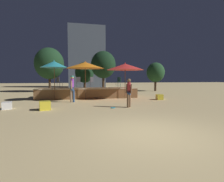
{
  "coord_description": "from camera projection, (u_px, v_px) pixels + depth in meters",
  "views": [
    {
      "loc": [
        -2.19,
        -4.71,
        1.63
      ],
      "look_at": [
        0.0,
        4.95,
        0.92
      ],
      "focal_mm": 28.0,
      "sensor_mm": 36.0,
      "label": 1
    }
  ],
  "objects": [
    {
      "name": "background_tree_0",
      "position": [
        84.0,
        73.0,
        23.84
      ],
      "size": [
        2.54,
        2.54,
        3.84
      ],
      "color": "#3D2B1C",
      "rests_on": "ground"
    },
    {
      "name": "bistro_chair_2",
      "position": [
        91.0,
        81.0,
        15.47
      ],
      "size": [
        0.47,
        0.48,
        0.9
      ],
      "rotation": [
        0.0,
        0.0,
        3.75
      ],
      "color": "#47474C",
      "rests_on": "wooden_deck"
    },
    {
      "name": "ground_plane",
      "position": [
        149.0,
        134.0,
        5.18
      ],
      "size": [
        120.0,
        120.0,
        0.0
      ],
      "primitive_type": "plane",
      "color": "tan"
    },
    {
      "name": "patio_umbrella_1",
      "position": [
        125.0,
        67.0,
        13.98
      ],
      "size": [
        3.0,
        3.0,
        2.89
      ],
      "color": "brown",
      "rests_on": "ground"
    },
    {
      "name": "person_1",
      "position": [
        72.0,
        87.0,
        11.89
      ],
      "size": [
        0.3,
        0.5,
        1.82
      ],
      "rotation": [
        0.0,
        0.0,
        2.91
      ],
      "color": "#2D4C7F",
      "rests_on": "ground"
    },
    {
      "name": "cube_seat_0",
      "position": [
        45.0,
        106.0,
        9.05
      ],
      "size": [
        0.64,
        0.64,
        0.46
      ],
      "rotation": [
        0.0,
        0.0,
        0.21
      ],
      "color": "yellow",
      "rests_on": "ground"
    },
    {
      "name": "background_tree_2",
      "position": [
        103.0,
        65.0,
        21.13
      ],
      "size": [
        2.99,
        2.99,
        4.94
      ],
      "color": "#3D2B1C",
      "rests_on": "ground"
    },
    {
      "name": "bistro_chair_0",
      "position": [
        119.0,
        81.0,
        16.24
      ],
      "size": [
        0.48,
        0.48,
        0.9
      ],
      "rotation": [
        0.0,
        0.0,
        5.53
      ],
      "color": "#1E4C47",
      "rests_on": "wooden_deck"
    },
    {
      "name": "patio_umbrella_2",
      "position": [
        85.0,
        65.0,
        13.24
      ],
      "size": [
        2.86,
        2.86,
        2.95
      ],
      "color": "brown",
      "rests_on": "ground"
    },
    {
      "name": "cube_seat_1",
      "position": [
        7.0,
        106.0,
        9.26
      ],
      "size": [
        0.55,
        0.55,
        0.39
      ],
      "rotation": [
        0.0,
        0.0,
        0.24
      ],
      "color": "white",
      "rests_on": "ground"
    },
    {
      "name": "background_tree_3",
      "position": [
        49.0,
        64.0,
        21.26
      ],
      "size": [
        3.48,
        3.48,
        5.35
      ],
      "color": "#3D2B1C",
      "rests_on": "ground"
    },
    {
      "name": "distant_building",
      "position": [
        86.0,
        57.0,
        32.23
      ],
      "size": [
        6.54,
        3.56,
        11.05
      ],
      "color": "#4C5666",
      "rests_on": "ground"
    },
    {
      "name": "bistro_chair_3",
      "position": [
        59.0,
        81.0,
        14.66
      ],
      "size": [
        0.48,
        0.48,
        0.9
      ],
      "rotation": [
        0.0,
        0.0,
        2.28
      ],
      "color": "#47474C",
      "rests_on": "wooden_deck"
    },
    {
      "name": "frisbee_disc",
      "position": [
        113.0,
        108.0,
        9.61
      ],
      "size": [
        0.26,
        0.26,
        0.03
      ],
      "color": "#33B2D8",
      "rests_on": "ground"
    },
    {
      "name": "wooden_deck",
      "position": [
        87.0,
        93.0,
        15.09
      ],
      "size": [
        8.14,
        2.83,
        0.86
      ],
      "color": "brown",
      "rests_on": "ground"
    },
    {
      "name": "person_0",
      "position": [
        129.0,
        92.0,
        9.81
      ],
      "size": [
        0.31,
        0.39,
        1.62
      ],
      "rotation": [
        0.0,
        0.0,
        3.77
      ],
      "color": "brown",
      "rests_on": "ground"
    },
    {
      "name": "cube_seat_2",
      "position": [
        159.0,
        97.0,
        13.42
      ],
      "size": [
        0.52,
        0.52,
        0.4
      ],
      "rotation": [
        0.0,
        0.0,
        -0.12
      ],
      "color": "yellow",
      "rests_on": "ground"
    },
    {
      "name": "patio_umbrella_0",
      "position": [
        54.0,
        64.0,
        12.88
      ],
      "size": [
        2.01,
        2.01,
        2.99
      ],
      "color": "brown",
      "rests_on": "ground"
    },
    {
      "name": "bistro_chair_1",
      "position": [
        78.0,
        81.0,
        15.13
      ],
      "size": [
        0.4,
        0.4,
        0.9
      ],
      "rotation": [
        0.0,
        0.0,
        6.28
      ],
      "color": "#47474C",
      "rests_on": "wooden_deck"
    },
    {
      "name": "background_tree_1",
      "position": [
        156.0,
        72.0,
        22.52
      ],
      "size": [
        2.3,
        2.3,
        3.68
      ],
      "color": "#3D2B1C",
      "rests_on": "ground"
    }
  ]
}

